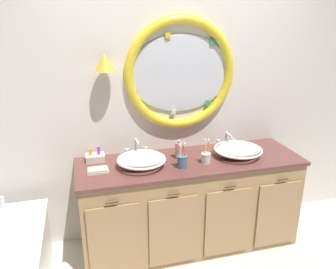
# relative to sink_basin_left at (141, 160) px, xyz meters

# --- Properties ---
(ground_plane) EXTENTS (14.00, 14.00, 0.00)m
(ground_plane) POSITION_rel_sink_basin_left_xyz_m (0.36, -0.21, -0.91)
(ground_plane) COLOR silver
(back_wall_assembly) EXTENTS (6.40, 0.26, 2.60)m
(back_wall_assembly) POSITION_rel_sink_basin_left_xyz_m (0.36, 0.37, 0.41)
(back_wall_assembly) COLOR silver
(back_wall_assembly) RESTS_ON ground_plane
(vanity_counter) EXTENTS (1.96, 0.66, 0.85)m
(vanity_counter) POSITION_rel_sink_basin_left_xyz_m (0.44, 0.03, -0.49)
(vanity_counter) COLOR tan
(vanity_counter) RESTS_ON ground_plane
(sink_basin_left) EXTENTS (0.41, 0.41, 0.12)m
(sink_basin_left) POSITION_rel_sink_basin_left_xyz_m (0.00, 0.00, 0.00)
(sink_basin_left) COLOR white
(sink_basin_left) RESTS_ON vanity_counter
(sink_basin_right) EXTENTS (0.43, 0.43, 0.12)m
(sink_basin_right) POSITION_rel_sink_basin_left_xyz_m (0.87, -0.00, -0.00)
(sink_basin_right) COLOR white
(sink_basin_right) RESTS_ON vanity_counter
(faucet_set_left) EXTENTS (0.22, 0.15, 0.16)m
(faucet_set_left) POSITION_rel_sink_basin_left_xyz_m (0.00, 0.25, 0.00)
(faucet_set_left) COLOR silver
(faucet_set_left) RESTS_ON vanity_counter
(faucet_set_right) EXTENTS (0.21, 0.15, 0.14)m
(faucet_set_right) POSITION_rel_sink_basin_left_xyz_m (0.87, 0.25, -0.00)
(faucet_set_right) COLOR silver
(faucet_set_right) RESTS_ON vanity_counter
(toothbrush_holder_left) EXTENTS (0.09, 0.09, 0.22)m
(toothbrush_holder_left) POSITION_rel_sink_basin_left_xyz_m (0.32, -0.10, -0.00)
(toothbrush_holder_left) COLOR slate
(toothbrush_holder_left) RESTS_ON vanity_counter
(toothbrush_holder_right) EXTENTS (0.09, 0.09, 0.22)m
(toothbrush_holder_right) POSITION_rel_sink_basin_left_xyz_m (0.54, -0.07, -0.01)
(toothbrush_holder_right) COLOR white
(toothbrush_holder_right) RESTS_ON vanity_counter
(soap_dispenser) EXTENTS (0.06, 0.07, 0.18)m
(soap_dispenser) POSITION_rel_sink_basin_left_xyz_m (0.35, 0.09, 0.01)
(soap_dispenser) COLOR pink
(soap_dispenser) RESTS_ON vanity_counter
(folded_hand_towel) EXTENTS (0.17, 0.11, 0.03)m
(folded_hand_towel) POSITION_rel_sink_basin_left_xyz_m (-0.36, -0.02, -0.05)
(folded_hand_towel) COLOR beige
(folded_hand_towel) RESTS_ON vanity_counter
(toiletry_basket) EXTENTS (0.16, 0.12, 0.13)m
(toiletry_basket) POSITION_rel_sink_basin_left_xyz_m (-0.37, 0.22, -0.03)
(toiletry_basket) COLOR beige
(toiletry_basket) RESTS_ON vanity_counter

